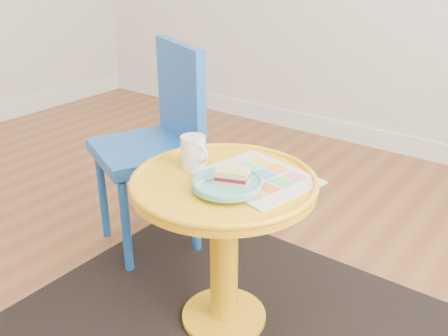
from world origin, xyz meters
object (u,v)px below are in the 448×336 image
Objects in this scene: newspaper at (257,178)px; chair at (159,135)px; plate at (227,184)px; side_table at (224,223)px; mug at (194,151)px.

chair is at bearing 174.97° from newspaper.
plate is at bearing -89.88° from newspaper.
mug is at bearing 171.95° from side_table.
chair is 0.47m from mug.
plate is at bearing -45.63° from side_table.
chair reaches higher than mug.
newspaper reaches higher than side_table.
side_table is 0.19m from plate.
newspaper is 2.86× the size of mug.
side_table is at bearing -124.84° from newspaper.
chair is at bearing 161.50° from mug.
chair is 4.14× the size of plate.
side_table is at bearing -2.62° from chair.
mug reaches higher than side_table.
side_table is 0.25m from mug.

